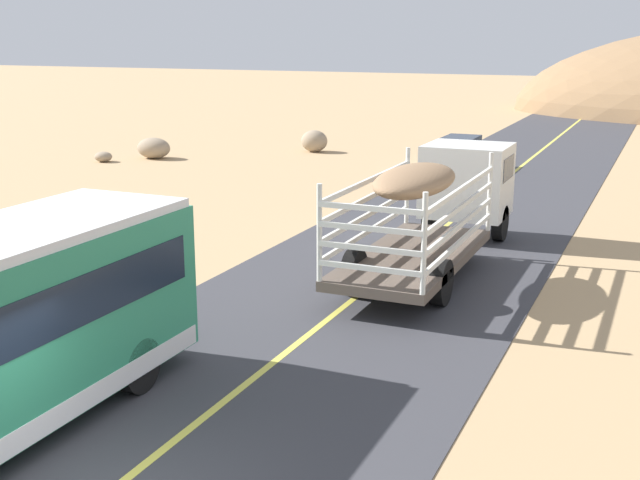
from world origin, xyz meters
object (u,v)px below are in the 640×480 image
object	(u,v)px
car_far	(460,154)
boulder_near_shoulder	(314,141)
boulder_mid_field	(103,157)
boulder_far_horizon	(154,148)
livestock_truck	(448,193)

from	to	relation	value
car_far	boulder_near_shoulder	bearing A→B (deg)	165.34
car_far	boulder_near_shoulder	world-z (taller)	car_far
boulder_mid_field	boulder_far_horizon	world-z (taller)	boulder_far_horizon
car_far	boulder_mid_field	size ratio (longest dim) A/B	4.92
boulder_mid_field	boulder_far_horizon	bearing A→B (deg)	49.98
livestock_truck	boulder_mid_field	size ratio (longest dim) A/B	10.84
boulder_mid_field	boulder_far_horizon	xyz separation A→B (m)	(1.64, 1.96, 0.28)
boulder_near_shoulder	boulder_mid_field	bearing A→B (deg)	-137.64
livestock_truck	car_far	distance (m)	15.87
livestock_truck	boulder_near_shoulder	bearing A→B (deg)	124.35
car_far	boulder_far_horizon	world-z (taller)	car_far
boulder_near_shoulder	boulder_far_horizon	bearing A→B (deg)	-139.93
livestock_truck	boulder_mid_field	bearing A→B (deg)	153.17
car_far	boulder_mid_field	bearing A→B (deg)	-162.67
boulder_far_horizon	boulder_mid_field	bearing A→B (deg)	-130.02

